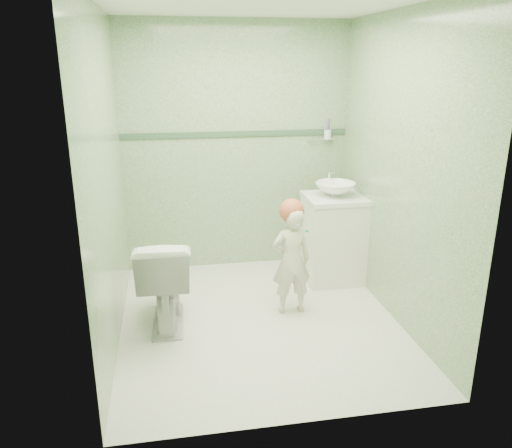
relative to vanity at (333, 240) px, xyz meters
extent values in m
plane|color=beige|center=(-0.84, -0.70, -0.40)|extent=(2.50, 2.50, 0.00)
cube|color=gray|center=(-0.84, 0.55, 0.80)|extent=(2.20, 0.04, 2.40)
cube|color=gray|center=(-0.84, -1.95, 0.80)|extent=(2.20, 0.04, 2.40)
cube|color=gray|center=(-1.94, -0.70, 0.80)|extent=(0.04, 2.50, 2.40)
cube|color=gray|center=(0.26, -0.70, 0.80)|extent=(0.04, 2.50, 2.40)
plane|color=white|center=(-0.84, -0.70, 2.00)|extent=(2.50, 2.50, 0.00)
cube|color=#35553C|center=(-0.84, 0.54, 0.95)|extent=(2.20, 0.02, 0.05)
cube|color=white|center=(0.00, 0.00, 0.00)|extent=(0.52, 0.50, 0.80)
cube|color=white|center=(0.00, 0.00, 0.41)|extent=(0.54, 0.52, 0.04)
imported|color=white|center=(0.00, 0.00, 0.49)|extent=(0.37, 0.37, 0.13)
cylinder|color=silver|center=(0.00, 0.20, 0.55)|extent=(0.03, 0.03, 0.18)
cylinder|color=silver|center=(0.00, 0.15, 0.63)|extent=(0.02, 0.12, 0.02)
cylinder|color=silver|center=(0.00, 0.50, 0.88)|extent=(0.26, 0.02, 0.02)
cylinder|color=silver|center=(0.06, 0.48, 0.93)|extent=(0.07, 0.07, 0.09)
cylinder|color=red|center=(0.07, 0.48, 1.00)|extent=(0.01, 0.01, 0.17)
cylinder|color=red|center=(0.06, 0.48, 1.00)|extent=(0.01, 0.01, 0.17)
cylinder|color=blue|center=(0.05, 0.47, 1.00)|extent=(0.01, 0.01, 0.17)
cylinder|color=#8450C7|center=(0.06, 0.47, 1.00)|extent=(0.01, 0.01, 0.17)
imported|color=white|center=(-1.58, -0.60, -0.03)|extent=(0.45, 0.75, 0.75)
imported|color=beige|center=(-0.55, -0.59, 0.06)|extent=(0.34, 0.24, 0.91)
sphere|color=#B75937|center=(-0.55, -0.56, 0.48)|extent=(0.20, 0.20, 0.20)
cylinder|color=#04825C|center=(-0.46, -0.71, 0.35)|extent=(0.07, 0.13, 0.06)
cube|color=white|center=(-0.53, -0.66, 0.39)|extent=(0.03, 0.03, 0.02)
camera|label=1|loc=(-1.51, -4.31, 1.62)|focal=35.32mm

